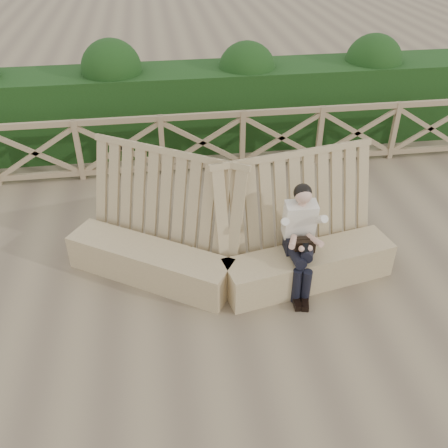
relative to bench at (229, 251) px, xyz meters
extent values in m
plane|color=brown|center=(-0.01, -0.50, -0.41)|extent=(60.00, 60.00, 0.00)
cube|color=#997F57|center=(-1.03, 0.12, -0.17)|extent=(2.14, 1.63, 0.48)
cube|color=#997F57|center=(-0.88, 0.35, 0.41)|extent=(2.11, 1.59, 1.59)
cube|color=#997F57|center=(1.00, -0.26, -0.17)|extent=(2.28, 0.93, 0.48)
cube|color=#997F57|center=(0.95, 0.00, 0.41)|extent=(2.27, 0.88, 1.59)
cube|color=black|center=(0.86, -0.20, 0.18)|extent=(0.36, 0.26, 0.21)
cube|color=beige|center=(0.86, -0.15, 0.51)|extent=(0.39, 0.29, 0.51)
sphere|color=tan|center=(0.86, -0.20, 0.87)|extent=(0.21, 0.21, 0.20)
sphere|color=black|center=(0.86, -0.16, 0.89)|extent=(0.23, 0.23, 0.22)
cylinder|color=black|center=(0.76, -0.40, 0.16)|extent=(0.16, 0.45, 0.15)
cylinder|color=black|center=(0.92, -0.38, 0.23)|extent=(0.16, 0.45, 0.16)
cylinder|color=black|center=(0.75, -0.61, -0.17)|extent=(0.12, 0.12, 0.48)
cylinder|color=black|center=(0.86, -0.63, -0.17)|extent=(0.12, 0.12, 0.48)
cube|color=black|center=(0.74, -0.70, -0.37)|extent=(0.09, 0.23, 0.08)
cube|color=black|center=(0.84, -0.72, -0.37)|extent=(0.09, 0.23, 0.08)
cube|color=black|center=(0.87, -0.37, 0.27)|extent=(0.26, 0.15, 0.17)
cube|color=black|center=(0.85, -0.53, 0.33)|extent=(0.07, 0.09, 0.12)
cube|color=olive|center=(-0.01, 3.00, 0.64)|extent=(10.10, 0.07, 0.10)
cube|color=olive|center=(-0.01, 3.00, -0.29)|extent=(10.10, 0.07, 0.10)
cube|color=black|center=(-0.01, 4.20, 0.34)|extent=(12.00, 1.20, 1.50)
camera|label=1|loc=(-0.81, -5.07, 3.91)|focal=40.00mm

